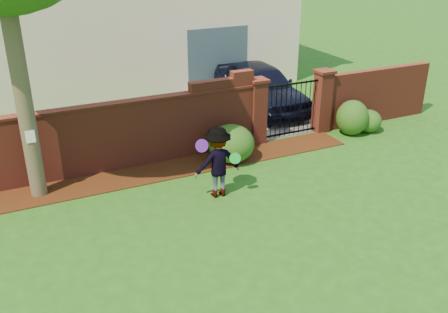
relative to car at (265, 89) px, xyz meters
name	(u,v)px	position (x,y,z in m)	size (l,w,h in m)	color
ground	(247,231)	(-4.00, -6.38, -0.78)	(80.00, 80.00, 0.01)	#205415
mulch_bed	(151,173)	(-4.95, -3.04, -0.76)	(11.10, 1.08, 0.03)	#331709
brick_wall	(99,137)	(-6.01, -2.38, 0.16)	(8.70, 0.31, 2.16)	maroon
brick_wall_return	(375,96)	(2.60, -2.38, 0.08)	(4.00, 0.25, 1.70)	maroon
pillar_left	(257,111)	(-1.60, -2.38, 0.18)	(0.50, 0.50, 1.88)	maroon
pillar_right	(322,101)	(0.60, -2.38, 0.18)	(0.50, 0.50, 1.88)	maroon
iron_gate	(291,109)	(-0.50, -2.38, 0.08)	(1.78, 0.03, 1.60)	black
driveway	(230,99)	(-0.50, 1.62, -0.77)	(3.20, 8.00, 0.01)	slate
house	(126,0)	(-2.99, 5.61, 2.39)	(12.40, 6.40, 6.30)	#EFE0C8
car	(265,89)	(0.00, 0.00, 0.00)	(1.82, 4.52, 1.54)	black
paper_notice	(30,137)	(-7.60, -3.17, 0.73)	(0.20, 0.01, 0.28)	white
shrub_left	(231,144)	(-2.80, -3.20, -0.28)	(1.21, 1.21, 0.99)	#184815
shrub_middle	(352,118)	(1.27, -3.00, -0.25)	(0.95, 0.95, 1.05)	#184815
shrub_right	(369,121)	(1.86, -3.06, -0.43)	(0.77, 0.77, 0.68)	#184815
man	(218,163)	(-3.90, -4.78, 0.05)	(1.06, 0.61, 1.65)	gray
frisbee_purple	(202,146)	(-4.30, -4.81, 0.55)	(0.29, 0.29, 0.03)	#641DB7
frisbee_green	(235,158)	(-3.60, -5.03, 0.21)	(0.26, 0.26, 0.02)	green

